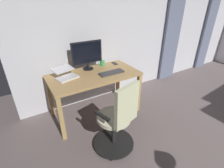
% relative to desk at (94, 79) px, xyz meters
% --- Properties ---
extents(back_room_partition, '(5.85, 0.10, 2.67)m').
position_rel_desk_xyz_m(back_room_partition, '(-1.72, -0.52, 0.67)').
color(back_room_partition, silver).
rests_on(back_room_partition, ground).
extents(curtain_left_panel, '(0.39, 0.06, 2.48)m').
position_rel_desk_xyz_m(curtain_left_panel, '(-3.65, -0.41, 0.58)').
color(curtain_left_panel, slate).
rests_on(curtain_left_panel, ground).
extents(curtain_right_panel, '(0.47, 0.06, 2.48)m').
position_rel_desk_xyz_m(curtain_right_panel, '(-2.22, -0.41, 0.58)').
color(curtain_right_panel, slate).
rests_on(curtain_right_panel, ground).
extents(desk, '(1.44, 0.74, 0.76)m').
position_rel_desk_xyz_m(desk, '(0.00, 0.00, 0.00)').
color(desk, '#AC8650').
rests_on(desk, ground).
extents(office_chair, '(0.56, 0.56, 1.02)m').
position_rel_desk_xyz_m(office_chair, '(0.10, 0.87, -0.20)').
color(office_chair, black).
rests_on(office_chair, ground).
extents(computer_monitor, '(0.53, 0.18, 0.48)m').
position_rel_desk_xyz_m(computer_monitor, '(-0.01, -0.25, 0.37)').
color(computer_monitor, black).
rests_on(computer_monitor, desk).
extents(computer_keyboard, '(0.42, 0.14, 0.02)m').
position_rel_desk_xyz_m(computer_keyboard, '(-0.26, 0.12, 0.11)').
color(computer_keyboard, '#333338').
rests_on(computer_keyboard, desk).
extents(laptop, '(0.38, 0.38, 0.14)m').
position_rel_desk_xyz_m(laptop, '(0.43, -0.11, 0.14)').
color(laptop, silver).
rests_on(laptop, desk).
extents(cell_phone_by_monitor, '(0.08, 0.15, 0.01)m').
position_rel_desk_xyz_m(cell_phone_by_monitor, '(-0.54, -0.23, 0.10)').
color(cell_phone_by_monitor, '#232328').
rests_on(cell_phone_by_monitor, desk).
extents(mug_tea, '(0.13, 0.08, 0.09)m').
position_rel_desk_xyz_m(mug_tea, '(-0.29, -0.27, 0.14)').
color(mug_tea, '#3D9951').
rests_on(mug_tea, desk).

